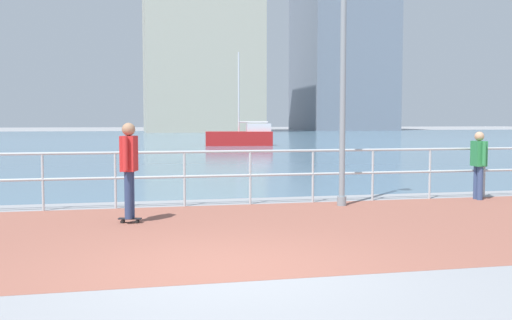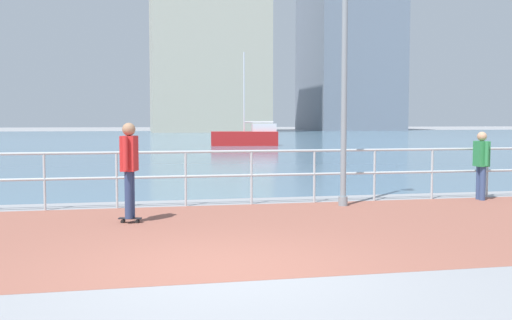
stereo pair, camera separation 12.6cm
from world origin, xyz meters
The scene contains 10 objects.
ground centered at (0.00, 40.00, 0.00)m, with size 220.00×220.00×0.00m, color gray.
brick_paving centered at (0.00, 2.40, 0.00)m, with size 28.00×5.86×0.01m, color #935647.
harbor_water centered at (0.00, 50.33, 0.00)m, with size 180.00×88.00×0.00m, color slate.
waterfront_railing centered at (0.00, 5.33, 0.80)m, with size 25.25×0.06×1.17m.
lamppost centered at (3.38, 4.81, 3.15)m, with size 0.74×0.56×5.69m.
skateboarder centered at (-1.13, 3.55, 1.06)m, with size 0.41×0.55×1.76m.
bystander centered at (6.61, 4.98, 0.90)m, with size 0.27×0.56×1.54m.
sailboat_blue centered at (6.75, 34.04, 0.63)m, with size 4.84×1.99×6.61m.
tower_concrete centered at (10.21, 84.80, 16.36)m, with size 17.56×14.49×34.38m.
tower_glass centered at (37.84, 96.43, 12.96)m, with size 15.49×17.82×27.58m.
Camera 1 is at (-1.14, -6.81, 1.80)m, focal length 41.00 mm.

